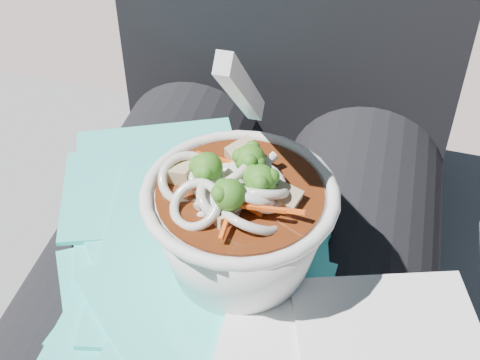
% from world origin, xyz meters
% --- Properties ---
extents(lap, '(0.35, 0.48, 0.16)m').
position_xyz_m(lap, '(0.00, 0.00, 0.52)').
color(lap, black).
rests_on(lap, stone_ledge).
extents(person_body, '(0.34, 0.94, 0.99)m').
position_xyz_m(person_body, '(-0.00, 0.09, 0.54)').
color(person_body, black).
rests_on(person_body, ground).
extents(plastic_bag, '(0.30, 0.40, 0.02)m').
position_xyz_m(plastic_bag, '(-0.02, -0.03, 0.60)').
color(plastic_bag, '#31CFC6').
rests_on(plastic_bag, lap).
extents(udon_bowl, '(0.14, 0.16, 0.18)m').
position_xyz_m(udon_bowl, '(0.02, -0.02, 0.66)').
color(udon_bowl, silver).
rests_on(udon_bowl, plastic_bag).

